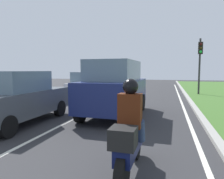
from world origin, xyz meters
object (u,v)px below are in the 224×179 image
car_suv_ahead (115,88)px  car_sedan_left_lane (18,98)px  car_hatchback_far (88,86)px  traffic_light_near_right (200,57)px  motorcycle (129,145)px  rider_person (130,110)px

car_suv_ahead → car_sedan_left_lane: (-2.99, -2.17, -0.25)m
car_suv_ahead → car_hatchback_far: (-2.94, 4.39, -0.28)m
car_sedan_left_lane → traffic_light_near_right: traffic_light_near_right is taller
motorcycle → traffic_light_near_right: bearing=79.2°
car_sedan_left_lane → rider_person: 5.16m
car_sedan_left_lane → motorcycle: bearing=-30.4°
car_suv_ahead → motorcycle: size_ratio=2.40×
rider_person → traffic_light_near_right: bearing=79.2°
car_hatchback_far → rider_person: size_ratio=3.19×
car_sedan_left_lane → rider_person: car_sedan_left_lane is taller
car_sedan_left_lane → car_hatchback_far: size_ratio=1.16×
rider_person → traffic_light_near_right: size_ratio=0.27×
motorcycle → car_sedan_left_lane: bearing=151.3°
car_hatchback_far → motorcycle: size_ratio=1.96×
car_sedan_left_lane → traffic_light_near_right: size_ratio=1.00×
car_suv_ahead → motorcycle: 5.02m
car_suv_ahead → motorcycle: bearing=-70.6°
car_hatchback_far → traffic_light_near_right: 8.81m
car_hatchback_far → rider_person: 10.12m
traffic_light_near_right → motorcycle: bearing=-102.0°
car_hatchback_far → traffic_light_near_right: (7.33, 4.45, 2.01)m
car_sedan_left_lane → motorcycle: 5.19m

